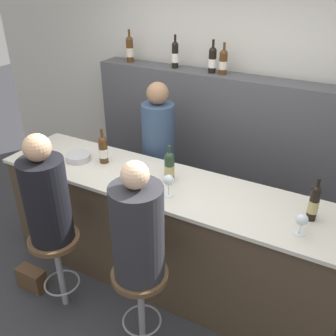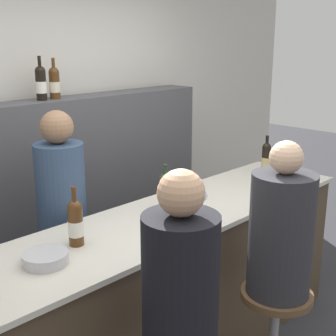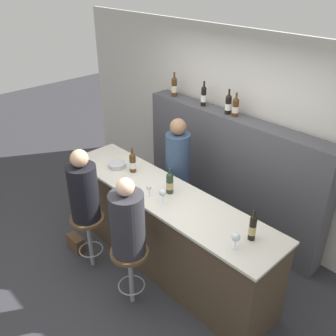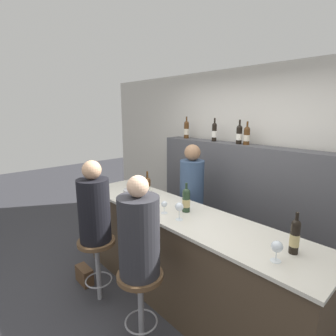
# 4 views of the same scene
# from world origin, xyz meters

# --- Properties ---
(wall_back) EXTENTS (6.40, 0.05, 2.60)m
(wall_back) POSITION_xyz_m (0.00, 1.71, 1.30)
(wall_back) COLOR beige
(wall_back) RESTS_ON ground_plane
(bar_counter) EXTENTS (2.88, 0.68, 1.02)m
(bar_counter) POSITION_xyz_m (0.00, 0.32, 0.51)
(bar_counter) COLOR #473828
(bar_counter) RESTS_ON ground_plane
(back_bar_cabinet) EXTENTS (2.70, 0.28, 1.61)m
(back_bar_cabinet) POSITION_xyz_m (0.00, 1.48, 0.81)
(back_bar_cabinet) COLOR #4C4C51
(back_bar_cabinet) RESTS_ON ground_plane
(wine_bottle_counter_0) EXTENTS (0.08, 0.08, 0.31)m
(wine_bottle_counter_0) POSITION_xyz_m (-0.62, 0.37, 1.15)
(wine_bottle_counter_0) COLOR #4C2D14
(wine_bottle_counter_0) RESTS_ON bar_counter
(wine_bottle_counter_1) EXTENTS (0.08, 0.08, 0.30)m
(wine_bottle_counter_1) POSITION_xyz_m (0.02, 0.37, 1.15)
(wine_bottle_counter_1) COLOR #233823
(wine_bottle_counter_1) RESTS_ON bar_counter
(wine_bottle_counter_2) EXTENTS (0.07, 0.07, 0.32)m
(wine_bottle_counter_2) POSITION_xyz_m (1.11, 0.37, 1.16)
(wine_bottle_counter_2) COLOR black
(wine_bottle_counter_2) RESTS_ON bar_counter
(wine_bottle_backbar_2) EXTENTS (0.08, 0.08, 0.31)m
(wine_bottle_backbar_2) POSITION_xyz_m (-0.11, 1.48, 1.74)
(wine_bottle_backbar_2) COLOR black
(wine_bottle_backbar_2) RESTS_ON back_bar_cabinet
(wine_bottle_backbar_3) EXTENTS (0.08, 0.08, 0.29)m
(wine_bottle_backbar_3) POSITION_xyz_m (0.00, 1.48, 1.73)
(wine_bottle_backbar_3) COLOR #4C2D14
(wine_bottle_backbar_3) RESTS_ON back_bar_cabinet
(wine_glass_0) EXTENTS (0.07, 0.07, 0.13)m
(wine_glass_0) POSITION_xyz_m (-0.09, 0.17, 1.11)
(wine_glass_0) COLOR silver
(wine_glass_0) RESTS_ON bar_counter
(wine_glass_1) EXTENTS (0.08, 0.08, 0.17)m
(wine_glass_1) POSITION_xyz_m (0.12, 0.17, 1.15)
(wine_glass_1) COLOR silver
(wine_glass_1) RESTS_ON bar_counter
(wine_glass_2) EXTENTS (0.08, 0.08, 0.15)m
(wine_glass_2) POSITION_xyz_m (1.07, 0.17, 1.13)
(wine_glass_2) COLOR silver
(wine_glass_2) RESTS_ON bar_counter
(metal_bowl) EXTENTS (0.21, 0.21, 0.06)m
(metal_bowl) POSITION_xyz_m (-0.84, 0.30, 1.05)
(metal_bowl) COLOR #B7B7BC
(metal_bowl) RESTS_ON bar_counter
(guest_seated_left) EXTENTS (0.32, 0.32, 0.85)m
(guest_seated_left) POSITION_xyz_m (-0.60, -0.34, 1.08)
(guest_seated_left) COLOR black
(guest_seated_left) RESTS_ON bar_stool_left
(bar_stool_right) EXTENTS (0.39, 0.39, 0.71)m
(bar_stool_right) POSITION_xyz_m (0.18, -0.34, 0.56)
(bar_stool_right) COLOR gray
(bar_stool_right) RESTS_ON ground_plane
(guest_seated_right) EXTENTS (0.34, 0.34, 0.84)m
(guest_seated_right) POSITION_xyz_m (0.18, -0.34, 1.07)
(guest_seated_right) COLOR #28282D
(guest_seated_right) RESTS_ON bar_stool_right
(bartender) EXTENTS (0.30, 0.30, 1.63)m
(bartender) POSITION_xyz_m (-0.37, 0.89, 0.76)
(bartender) COLOR #334766
(bartender) RESTS_ON ground_plane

